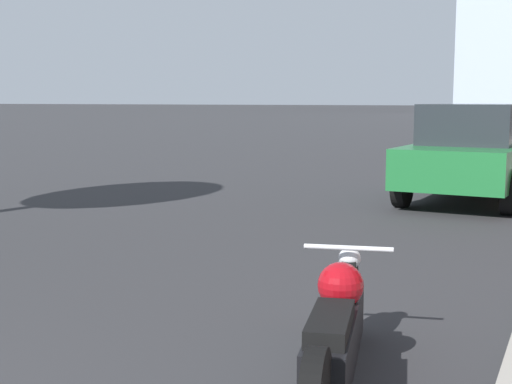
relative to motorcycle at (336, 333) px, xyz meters
name	(u,v)px	position (x,y,z in m)	size (l,w,h in m)	color
motorcycle	(336,333)	(0.00, 0.00, 0.00)	(0.81, 2.43, 0.74)	black
parked_car_green	(471,153)	(-0.46, 8.60, 0.47)	(2.06, 3.92, 1.66)	#1E6B33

